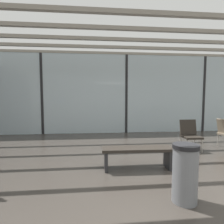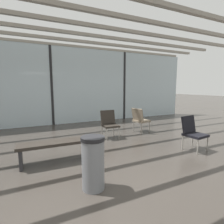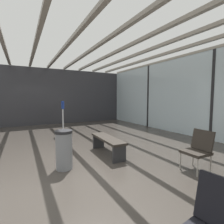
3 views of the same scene
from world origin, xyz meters
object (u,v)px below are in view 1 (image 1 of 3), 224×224
object	(u,v)px
trash_bin	(185,173)
parked_airplane	(92,92)
lounge_chair_0	(190,133)
waiting_bench	(137,152)

from	to	relation	value
trash_bin	parked_airplane	bearing A→B (deg)	98.53
trash_bin	lounge_chair_0	bearing A→B (deg)	60.25
lounge_chair_0	parked_airplane	bearing A→B (deg)	114.30
waiting_bench	parked_airplane	bearing A→B (deg)	-81.07
parked_airplane	lounge_chair_0	world-z (taller)	parked_airplane
parked_airplane	waiting_bench	bearing A→B (deg)	-82.89
parked_airplane	waiting_bench	xyz separation A→B (m)	(1.03, -8.30, -1.46)
lounge_chair_0	trash_bin	xyz separation A→B (m)	(-1.46, -2.55, -0.06)
parked_airplane	waiting_bench	world-z (taller)	parked_airplane
parked_airplane	waiting_bench	distance (m)	8.49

